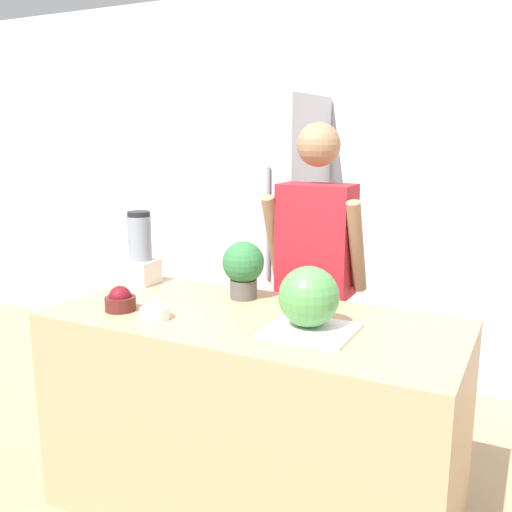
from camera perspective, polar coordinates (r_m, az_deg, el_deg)
The scene contains 10 objects.
wall_back at distance 3.87m, azimuth 11.39°, elevation 6.82°, with size 8.00×0.06×2.60m.
counter_island at distance 2.55m, azimuth -0.41°, elevation -15.80°, with size 1.72×0.77×0.90m.
refrigerator at distance 3.79m, azimuth 0.58°, elevation 1.43°, with size 0.70×0.68×1.88m.
person at distance 3.01m, azimuth 6.00°, elevation -2.57°, with size 0.52×0.27×1.70m.
cutting_board at distance 2.21m, azimuth 5.48°, elevation -7.36°, with size 0.33×0.30×0.01m.
watermelon at distance 2.19m, azimuth 5.30°, elevation -4.07°, with size 0.24×0.24×0.24m.
bowl_cherries at distance 2.51m, azimuth -13.41°, elevation -4.35°, with size 0.13×0.13×0.11m.
bowl_cream at distance 2.37m, azimuth -10.09°, elevation -5.46°, with size 0.12×0.12×0.09m.
blender at distance 2.90m, azimuth -11.50°, elevation 0.36°, with size 0.15×0.15×0.37m.
potted_plant at distance 2.59m, azimuth -1.27°, elevation -1.08°, with size 0.19×0.19×0.26m.
Camera 1 is at (1.03, -1.61, 1.65)m, focal length 40.00 mm.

